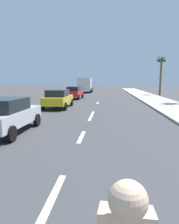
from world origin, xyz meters
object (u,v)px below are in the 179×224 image
at_px(parked_car_silver, 7,114).
at_px(delivery_truck, 85,85).
at_px(palm_tree_distant, 161,64).
at_px(parked_car_red, 74,92).
at_px(parked_car_yellow, 58,98).

xyz_separation_m(parked_car_silver, delivery_truck, (0.03, 31.01, 0.67)).
bearing_deg(palm_tree_distant, parked_car_red, -148.06).
relative_size(parked_car_yellow, palm_tree_distant, 0.68).
height_order(parked_car_red, palm_tree_distant, palm_tree_distant).
relative_size(parked_car_silver, parked_car_red, 1.03).
xyz_separation_m(delivery_truck, palm_tree_distant, (12.75, -6.12, 3.45)).
bearing_deg(parked_car_red, parked_car_silver, -87.63).
xyz_separation_m(parked_car_yellow, parked_car_red, (-0.06, 8.63, -0.00)).
relative_size(parked_car_silver, palm_tree_distant, 0.65).
bearing_deg(parked_car_silver, parked_car_yellow, 88.52).
relative_size(parked_car_yellow, parked_car_red, 1.07).
height_order(parked_car_yellow, parked_car_red, same).
distance_m(parked_car_red, palm_tree_distant, 15.37).
height_order(parked_car_yellow, palm_tree_distant, palm_tree_distant).
bearing_deg(delivery_truck, parked_car_silver, -91.04).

